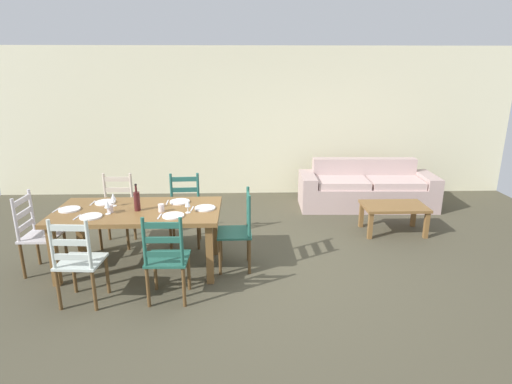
{
  "coord_description": "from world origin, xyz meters",
  "views": [
    {
      "loc": [
        -0.18,
        -4.52,
        2.33
      ],
      "look_at": [
        -0.02,
        0.76,
        0.75
      ],
      "focal_mm": 29.33,
      "sensor_mm": 36.0,
      "label": 1
    }
  ],
  "objects_px": {
    "dining_chair_near_left": "(78,261)",
    "wine_bottle": "(137,201)",
    "dining_chair_head_east": "(239,230)",
    "wine_glass_near_left": "(107,205)",
    "wine_glass_far_left": "(113,197)",
    "dining_table": "(138,216)",
    "coffee_cup_primary": "(161,208)",
    "dining_chair_far_left": "(117,210)",
    "coffee_table": "(394,209)",
    "wine_glass_near_right": "(188,203)",
    "dining_chair_near_right": "(167,258)",
    "coffee_cup_secondary": "(110,209)",
    "dining_chair_far_right": "(185,210)",
    "couch": "(366,190)",
    "dining_chair_head_west": "(37,234)"
  },
  "relations": [
    {
      "from": "dining_chair_near_left",
      "to": "wine_bottle",
      "type": "height_order",
      "value": "wine_bottle"
    },
    {
      "from": "dining_chair_head_east",
      "to": "wine_glass_near_left",
      "type": "distance_m",
      "value": 1.52
    },
    {
      "from": "wine_bottle",
      "to": "wine_glass_far_left",
      "type": "distance_m",
      "value": 0.36
    },
    {
      "from": "dining_table",
      "to": "coffee_cup_primary",
      "type": "bearing_deg",
      "value": -16.3
    },
    {
      "from": "dining_chair_far_left",
      "to": "dining_chair_head_east",
      "type": "xyz_separation_m",
      "value": [
        1.65,
        -0.78,
        0.0
      ]
    },
    {
      "from": "coffee_table",
      "to": "wine_glass_near_right",
      "type": "bearing_deg",
      "value": -157.14
    },
    {
      "from": "wine_glass_near_right",
      "to": "dining_chair_near_right",
      "type": "bearing_deg",
      "value": -104.1
    },
    {
      "from": "wine_glass_near_right",
      "to": "coffee_table",
      "type": "relative_size",
      "value": 0.18
    },
    {
      "from": "dining_chair_head_east",
      "to": "wine_glass_far_left",
      "type": "bearing_deg",
      "value": 174.78
    },
    {
      "from": "dining_chair_near_right",
      "to": "dining_chair_far_left",
      "type": "xyz_separation_m",
      "value": [
        -0.93,
        1.52,
        0.0
      ]
    },
    {
      "from": "dining_chair_near_left",
      "to": "coffee_cup_secondary",
      "type": "height_order",
      "value": "dining_chair_near_left"
    },
    {
      "from": "dining_chair_far_right",
      "to": "coffee_cup_primary",
      "type": "height_order",
      "value": "dining_chair_far_right"
    },
    {
      "from": "dining_chair_head_east",
      "to": "coffee_cup_primary",
      "type": "xyz_separation_m",
      "value": [
        -0.88,
        -0.08,
        0.32
      ]
    },
    {
      "from": "wine_glass_near_right",
      "to": "couch",
      "type": "height_order",
      "value": "wine_glass_near_right"
    },
    {
      "from": "couch",
      "to": "dining_table",
      "type": "bearing_deg",
      "value": -145.92
    },
    {
      "from": "dining_chair_near_right",
      "to": "wine_glass_near_right",
      "type": "distance_m",
      "value": 0.73
    },
    {
      "from": "dining_chair_far_right",
      "to": "couch",
      "type": "relative_size",
      "value": 0.42
    },
    {
      "from": "dining_chair_far_left",
      "to": "dining_chair_head_west",
      "type": "bearing_deg",
      "value": -130.5
    },
    {
      "from": "dining_chair_far_right",
      "to": "wine_glass_near_left",
      "type": "distance_m",
      "value": 1.22
    },
    {
      "from": "dining_chair_near_right",
      "to": "coffee_cup_secondary",
      "type": "relative_size",
      "value": 10.67
    },
    {
      "from": "dining_table",
      "to": "wine_glass_near_right",
      "type": "xyz_separation_m",
      "value": [
        0.6,
        -0.13,
        0.2
      ]
    },
    {
      "from": "dining_table",
      "to": "dining_chair_near_right",
      "type": "relative_size",
      "value": 1.98
    },
    {
      "from": "dining_chair_far_right",
      "to": "coffee_cup_secondary",
      "type": "relative_size",
      "value": 10.67
    },
    {
      "from": "dining_chair_far_right",
      "to": "wine_glass_near_left",
      "type": "height_order",
      "value": "dining_chair_far_right"
    },
    {
      "from": "dining_chair_near_right",
      "to": "wine_glass_near_left",
      "type": "distance_m",
      "value": 1.02
    },
    {
      "from": "dining_chair_head_west",
      "to": "coffee_cup_secondary",
      "type": "relative_size",
      "value": 10.67
    },
    {
      "from": "dining_table",
      "to": "dining_chair_far_right",
      "type": "relative_size",
      "value": 1.98
    },
    {
      "from": "dining_chair_near_right",
      "to": "coffee_cup_primary",
      "type": "relative_size",
      "value": 10.67
    },
    {
      "from": "dining_chair_head_west",
      "to": "coffee_cup_primary",
      "type": "xyz_separation_m",
      "value": [
        1.46,
        -0.05,
        0.32
      ]
    },
    {
      "from": "wine_glass_near_right",
      "to": "couch",
      "type": "bearing_deg",
      "value": 41.1
    },
    {
      "from": "coffee_cup_secondary",
      "to": "coffee_cup_primary",
      "type": "bearing_deg",
      "value": 1.44
    },
    {
      "from": "wine_glass_far_left",
      "to": "coffee_cup_secondary",
      "type": "distance_m",
      "value": 0.24
    },
    {
      "from": "dining_chair_head_west",
      "to": "coffee_cup_secondary",
      "type": "bearing_deg",
      "value": -4.11
    },
    {
      "from": "wine_glass_far_left",
      "to": "dining_chair_far_right",
      "type": "bearing_deg",
      "value": 39.58
    },
    {
      "from": "coffee_cup_primary",
      "to": "coffee_cup_secondary",
      "type": "bearing_deg",
      "value": -178.56
    },
    {
      "from": "dining_chair_head_west",
      "to": "wine_glass_near_right",
      "type": "height_order",
      "value": "dining_chair_head_west"
    },
    {
      "from": "dining_chair_near_left",
      "to": "coffee_cup_secondary",
      "type": "bearing_deg",
      "value": 78.49
    },
    {
      "from": "coffee_cup_secondary",
      "to": "couch",
      "type": "xyz_separation_m",
      "value": [
        3.63,
        2.37,
        -0.5
      ]
    },
    {
      "from": "dining_table",
      "to": "wine_glass_near_right",
      "type": "relative_size",
      "value": 11.8
    },
    {
      "from": "dining_chair_near_right",
      "to": "coffee_cup_secondary",
      "type": "bearing_deg",
      "value": 138.6
    },
    {
      "from": "coffee_cup_secondary",
      "to": "couch",
      "type": "bearing_deg",
      "value": 33.07
    },
    {
      "from": "dining_chair_near_left",
      "to": "coffee_table",
      "type": "xyz_separation_m",
      "value": [
        3.83,
        1.83,
        -0.12
      ]
    },
    {
      "from": "wine_bottle",
      "to": "wine_glass_far_left",
      "type": "bearing_deg",
      "value": 151.98
    },
    {
      "from": "wine_glass_near_right",
      "to": "coffee_cup_secondary",
      "type": "height_order",
      "value": "wine_glass_near_right"
    },
    {
      "from": "dining_chair_near_right",
      "to": "coffee_cup_primary",
      "type": "distance_m",
      "value": 0.75
    },
    {
      "from": "dining_chair_far_right",
      "to": "wine_bottle",
      "type": "height_order",
      "value": "wine_bottle"
    },
    {
      "from": "dining_chair_head_west",
      "to": "wine_glass_far_left",
      "type": "xyz_separation_m",
      "value": [
        0.86,
        0.17,
        0.38
      ]
    },
    {
      "from": "dining_chair_near_right",
      "to": "couch",
      "type": "relative_size",
      "value": 0.42
    },
    {
      "from": "dining_chair_near_right",
      "to": "dining_chair_far_left",
      "type": "distance_m",
      "value": 1.78
    },
    {
      "from": "dining_chair_near_left",
      "to": "dining_chair_head_west",
      "type": "distance_m",
      "value": 1.06
    }
  ]
}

